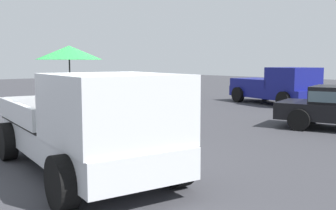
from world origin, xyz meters
The scene contains 3 objects.
ground_plane centered at (0.00, 0.00, 0.00)m, with size 80.00×80.00×0.00m, color #38383D.
pickup_truck_main centered at (0.45, -0.06, 0.98)m, with size 5.27×2.83×2.41m.
pickup_truck_red centered at (-4.24, 13.04, 0.87)m, with size 5.08×3.00×1.80m.
Camera 1 is at (6.67, -3.74, 2.10)m, focal length 42.85 mm.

